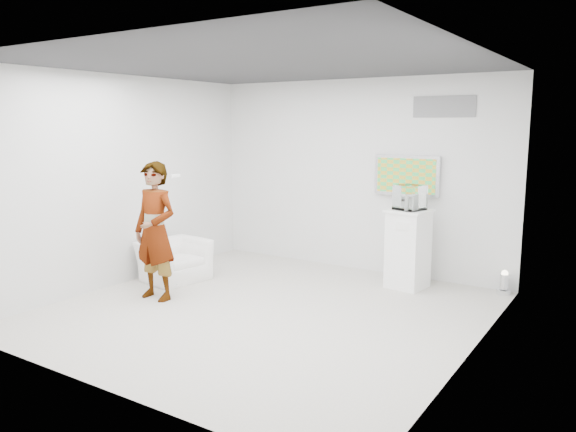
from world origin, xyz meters
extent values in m
cube|color=beige|center=(0.00, 0.00, 0.01)|extent=(5.00, 5.00, 0.01)
cube|color=#2F2F32|center=(0.00, 0.00, 3.00)|extent=(5.00, 5.00, 0.01)
cube|color=silver|center=(0.00, 2.50, 1.50)|extent=(5.00, 0.01, 3.00)
cube|color=silver|center=(0.00, -2.50, 1.50)|extent=(5.00, 0.01, 3.00)
cube|color=silver|center=(-2.50, 0.00, 1.50)|extent=(0.01, 5.00, 3.00)
cube|color=silver|center=(2.50, 0.00, 1.50)|extent=(0.01, 5.00, 3.00)
cube|color=silver|center=(0.85, 2.45, 1.55)|extent=(1.00, 0.08, 0.60)
cube|color=slate|center=(1.35, 2.49, 2.55)|extent=(0.90, 0.02, 0.30)
imported|color=white|center=(-1.52, -0.37, 0.92)|extent=(0.67, 0.44, 1.83)
imported|color=white|center=(-1.98, 0.42, 0.30)|extent=(0.94, 1.04, 0.59)
cube|color=white|center=(1.10, 1.94, 0.56)|extent=(0.61, 0.61, 1.12)
cylinder|color=white|center=(2.34, 2.34, 0.16)|extent=(0.22, 0.22, 0.32)
cube|color=white|center=(1.10, 1.94, 1.29)|extent=(0.43, 0.43, 0.35)
cube|color=white|center=(1.10, 1.94, 1.23)|extent=(0.06, 0.16, 0.21)
cube|color=white|center=(-1.27, -0.22, 1.65)|extent=(0.05, 0.14, 0.04)
camera|label=1|loc=(3.87, -5.51, 2.32)|focal=35.00mm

